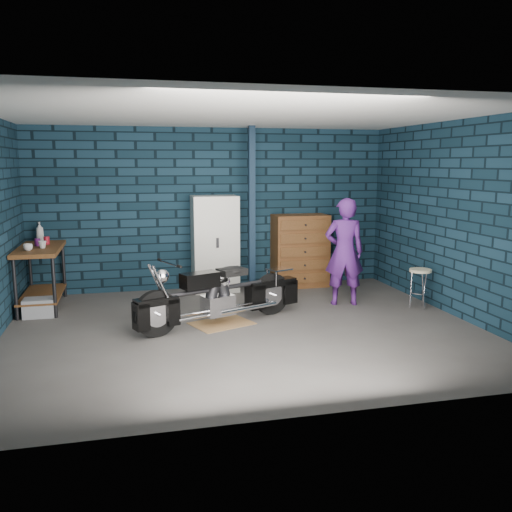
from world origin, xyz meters
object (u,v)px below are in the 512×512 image
Objects in this scene: person at (344,252)px; storage_bin at (39,307)px; locker at (215,244)px; motorcycle at (221,290)px; workbench at (41,277)px; shop_stool at (420,289)px; tool_chest at (300,251)px.

person is 4.45m from storage_bin.
locker is at bearing 20.32° from storage_bin.
person is at bearing -4.68° from storage_bin.
person reaches higher than locker.
locker is at bearing 61.46° from motorcycle.
workbench reaches higher than shop_stool.
person is 1.38m from tool_chest.
locker reaches higher than storage_bin.
locker reaches higher than tool_chest.
person is at bearing -11.03° from workbench.
workbench is at bearing -169.80° from locker.
workbench is 2.73m from locker.
motorcycle is at bearing -30.51° from workbench.
person reaches higher than workbench.
motorcycle is 5.04× the size of storage_bin.
storage_bin is 0.71× the size of shop_stool.
motorcycle is 1.31× the size of locker.
tool_chest reaches higher than motorcycle.
motorcycle is 1.29× the size of person.
motorcycle is 2.58m from tool_chest.
workbench is at bearing 166.27° from shop_stool.
storage_bin is 4.28m from tool_chest.
storage_bin is 0.33× the size of tool_chest.
shop_stool is at bearing -8.68° from storage_bin.
locker is 3.33m from shop_stool.
person is 3.90× the size of storage_bin.
tool_chest is (-0.25, 1.34, -0.18)m from person.
workbench is 2.83m from motorcycle.
tool_chest is at bearing 124.96° from shop_stool.
locker is 1.28× the size of tool_chest.
storage_bin is 0.26× the size of locker.
motorcycle reaches higher than shop_stool.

